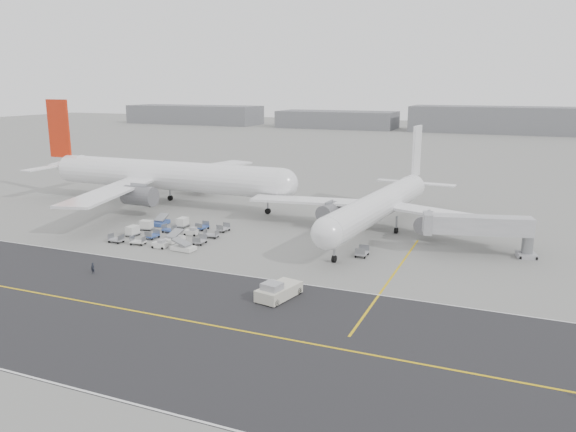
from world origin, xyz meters
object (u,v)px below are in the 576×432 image
at_px(airliner_b, 381,204).
at_px(ground_crew_a, 93,268).
at_px(pushback_tug, 278,291).
at_px(jet_bridge, 479,227).
at_px(airliner_a, 161,175).

distance_m(airliner_b, ground_crew_a, 48.83).
distance_m(pushback_tug, jet_bridge, 35.02).
distance_m(airliner_b, jet_bridge, 18.99).
bearing_deg(airliner_b, airliner_a, 179.66).
distance_m(airliner_a, airliner_b, 49.85).
distance_m(airliner_a, ground_crew_a, 46.95).
bearing_deg(jet_bridge, airliner_b, 140.56).
relative_size(airliner_a, pushback_tug, 7.73).
xyz_separation_m(airliner_a, jet_bridge, (66.68, -13.34, -1.94)).
distance_m(airliner_b, pushback_tug, 36.52).
bearing_deg(airliner_b, jet_bridge, -20.06).
relative_size(airliner_b, ground_crew_a, 31.49).
bearing_deg(jet_bridge, pushback_tug, -140.65).
relative_size(airliner_a, airliner_b, 1.28).
distance_m(airliner_a, jet_bridge, 68.03).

